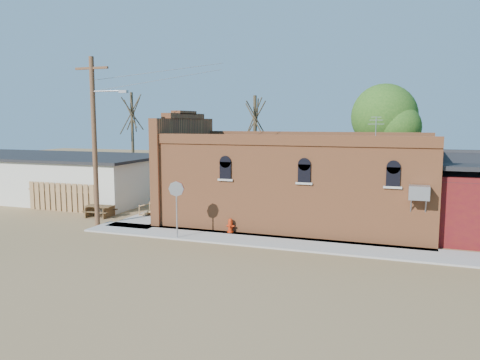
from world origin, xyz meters
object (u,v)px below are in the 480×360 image
(brick_bar, at_px, (293,181))
(stop_sign, at_px, (176,194))
(fire_hydrant, at_px, (230,226))
(picnic_table, at_px, (100,209))
(trash_barrel, at_px, (175,209))
(utility_pole, at_px, (95,138))

(brick_bar, distance_m, stop_sign, 7.03)
(fire_hydrant, bearing_deg, picnic_table, 158.58)
(trash_barrel, bearing_deg, brick_bar, 5.84)
(fire_hydrant, distance_m, stop_sign, 3.25)
(utility_pole, bearing_deg, picnic_table, 124.13)
(fire_hydrant, relative_size, stop_sign, 0.26)
(brick_bar, relative_size, utility_pole, 1.82)
(stop_sign, bearing_deg, picnic_table, 162.64)
(trash_barrel, bearing_deg, stop_sign, -61.51)
(stop_sign, height_order, picnic_table, stop_sign)
(stop_sign, bearing_deg, brick_bar, 59.38)
(trash_barrel, bearing_deg, utility_pole, -128.09)
(brick_bar, distance_m, trash_barrel, 7.27)
(utility_pole, relative_size, fire_hydrant, 12.57)
(stop_sign, distance_m, picnic_table, 7.68)
(brick_bar, bearing_deg, trash_barrel, -174.16)
(utility_pole, height_order, trash_barrel, utility_pole)
(brick_bar, bearing_deg, utility_pole, -156.31)
(stop_sign, xyz_separation_m, picnic_table, (-6.76, 3.20, -1.75))
(picnic_table, bearing_deg, brick_bar, 8.33)
(brick_bar, relative_size, trash_barrel, 22.99)
(picnic_table, bearing_deg, fire_hydrant, -12.35)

